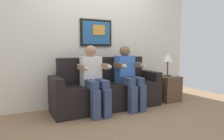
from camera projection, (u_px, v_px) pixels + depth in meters
ground_plane at (116, 113)px, 3.34m from camera, size 5.65×5.65×0.00m
back_wall_assembly at (97, 36)px, 3.87m from camera, size 4.35×0.10×2.60m
couch at (107, 91)px, 3.59m from camera, size 1.95×0.58×0.90m
person_on_left at (94, 77)px, 3.26m from camera, size 0.46×0.56×1.11m
person_on_right at (128, 74)px, 3.56m from camera, size 0.46×0.56×1.11m
side_table_right at (168, 88)px, 4.12m from camera, size 0.40×0.40×0.50m
table_lamp at (168, 58)px, 4.08m from camera, size 0.22×0.22×0.46m
spare_remote_on_table at (172, 76)px, 4.11m from camera, size 0.04×0.13×0.02m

